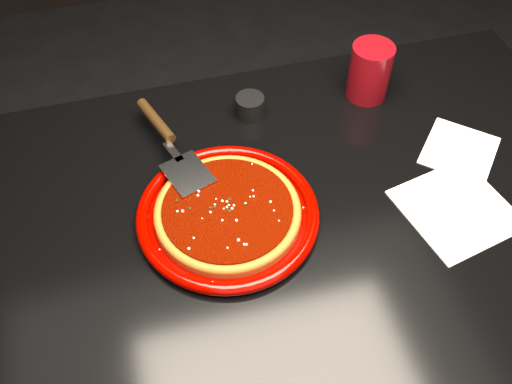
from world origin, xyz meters
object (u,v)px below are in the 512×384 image
pizza_server (171,144)px  ramekin (250,106)px  table (298,304)px  cup (370,71)px  plate (228,214)px

pizza_server → ramekin: (0.18, 0.08, -0.02)m
table → pizza_server: bearing=140.4°
table → pizza_server: size_ratio=3.90×
ramekin → pizza_server: bearing=-155.2°
table → cup: cup is taller
table → plate: 0.42m
ramekin → plate: bearing=-113.1°
plate → ramekin: ramekin is taller
plate → cup: 0.44m
pizza_server → cup: 0.44m
plate → cup: cup is taller
ramekin → table: bearing=-80.5°
pizza_server → cup: size_ratio=2.54×
plate → cup: bearing=34.3°
pizza_server → cup: cup is taller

